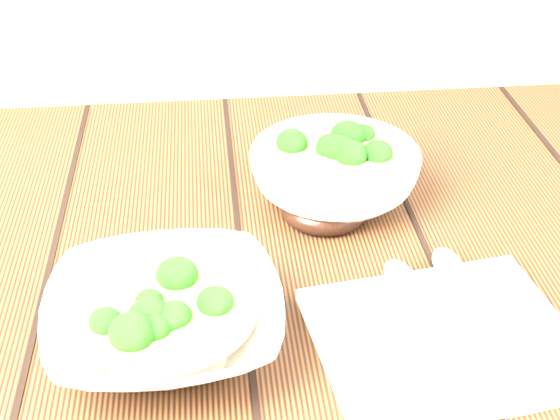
# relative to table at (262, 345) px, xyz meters

# --- Properties ---
(table) EXTENTS (1.20, 0.80, 0.75)m
(table) POSITION_rel_table_xyz_m (0.00, 0.00, 0.00)
(table) COLOR #37210F
(table) RESTS_ON ground
(soup_bowl_front) EXTENTS (0.23, 0.23, 0.06)m
(soup_bowl_front) POSITION_rel_table_xyz_m (-0.10, -0.11, 0.15)
(soup_bowl_front) COLOR white
(soup_bowl_front) RESTS_ON table
(soup_bowl_back) EXTENTS (0.20, 0.20, 0.07)m
(soup_bowl_back) POSITION_rel_table_xyz_m (0.10, 0.12, 0.15)
(soup_bowl_back) COLOR white
(soup_bowl_back) RESTS_ON table
(trivet) EXTENTS (0.13, 0.13, 0.02)m
(trivet) POSITION_rel_table_xyz_m (0.08, 0.08, 0.13)
(trivet) COLOR black
(trivet) RESTS_ON table
(napkin) EXTENTS (0.26, 0.22, 0.01)m
(napkin) POSITION_rel_table_xyz_m (0.16, -0.14, 0.13)
(napkin) COLOR beige
(napkin) RESTS_ON table
(spoon_left) EXTENTS (0.03, 0.19, 0.01)m
(spoon_left) POSITION_rel_table_xyz_m (0.14, -0.10, 0.14)
(spoon_left) COLOR #B8B2A2
(spoon_left) RESTS_ON napkin
(spoon_right) EXTENTS (0.03, 0.19, 0.01)m
(spoon_right) POSITION_rel_table_xyz_m (0.19, -0.08, 0.14)
(spoon_right) COLOR #B8B2A2
(spoon_right) RESTS_ON napkin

